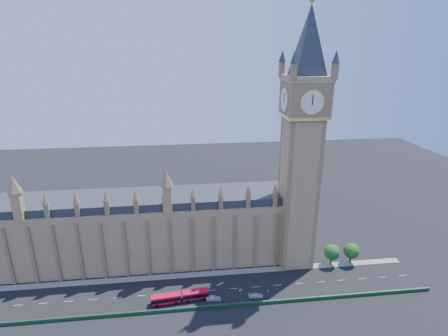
{
  "coord_description": "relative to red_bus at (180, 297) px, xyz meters",
  "views": [
    {
      "loc": [
        -3.43,
        -101.78,
        80.37
      ],
      "look_at": [
        9.8,
        10.0,
        41.8
      ],
      "focal_mm": 28.0,
      "sensor_mm": 36.0,
      "label": 1
    }
  ],
  "objects": [
    {
      "name": "car_grey",
      "position": [
        4.78,
        -0.08,
        -0.88
      ],
      "size": [
        5.02,
        2.49,
        1.65
      ],
      "primitive_type": "imported",
      "rotation": [
        0.0,
        0.0,
        1.69
      ],
      "color": "#404148",
      "rests_on": "ground"
    },
    {
      "name": "kerb_north",
      "position": [
        6.78,
        13.89,
        -1.63
      ],
      "size": [
        160.0,
        3.0,
        0.16
      ],
      "primitive_type": "cube",
      "color": "gray",
      "rests_on": "ground"
    },
    {
      "name": "cone_a",
      "position": [
        20.78,
        2.95,
        -1.39
      ],
      "size": [
        0.46,
        0.46,
        0.63
      ],
      "rotation": [
        0.0,
        0.0,
        0.17
      ],
      "color": "black",
      "rests_on": "ground"
    },
    {
      "name": "tree_east_near",
      "position": [
        59.0,
        14.47,
        3.94
      ],
      "size": [
        6.0,
        6.0,
        8.5
      ],
      "color": "#382619",
      "rests_on": "ground"
    },
    {
      "name": "cone_c",
      "position": [
        30.54,
        1.28,
        -1.32
      ],
      "size": [
        0.54,
        0.54,
        0.78
      ],
      "rotation": [
        0.0,
        0.0,
        0.11
      ],
      "color": "black",
      "rests_on": "ground"
    },
    {
      "name": "cone_b",
      "position": [
        20.78,
        2.46,
        -1.4
      ],
      "size": [
        0.4,
        0.4,
        0.62
      ],
      "rotation": [
        0.0,
        0.0,
        -0.03
      ],
      "color": "black",
      "rests_on": "ground"
    },
    {
      "name": "car_silver",
      "position": [
        11.19,
        -0.94,
        -0.91
      ],
      "size": [
        5.01,
        2.21,
        1.6
      ],
      "primitive_type": "imported",
      "rotation": [
        0.0,
        0.0,
        1.46
      ],
      "color": "#A3A4AA",
      "rests_on": "ground"
    },
    {
      "name": "elizabeth_tower",
      "position": [
        44.78,
        18.38,
        52.85
      ],
      "size": [
        20.59,
        20.59,
        105.0
      ],
      "color": "#A47E4F",
      "rests_on": "ground"
    },
    {
      "name": "tree_east_far",
      "position": [
        67.0,
        14.47,
        3.94
      ],
      "size": [
        6.0,
        6.0,
        8.5
      ],
      "color": "#382619",
      "rests_on": "ground"
    },
    {
      "name": "bridge_parapet",
      "position": [
        6.78,
        -4.61,
        -1.11
      ],
      "size": [
        160.0,
        0.6,
        1.2
      ],
      "primitive_type": "cube",
      "color": "#1E4C2D",
      "rests_on": "ground"
    },
    {
      "name": "cone_d",
      "position": [
        21.3,
        3.09,
        -1.35
      ],
      "size": [
        0.52,
        0.52,
        0.72
      ],
      "rotation": [
        0.0,
        0.0,
        0.15
      ],
      "color": "black",
      "rests_on": "ground"
    },
    {
      "name": "red_bus",
      "position": [
        0.0,
        0.0,
        0.0
      ],
      "size": [
        19.24,
        4.66,
        3.24
      ],
      "rotation": [
        0.0,
        0.0,
        0.1
      ],
      "color": "red",
      "rests_on": "ground"
    },
    {
      "name": "car_white",
      "position": [
        25.7,
        -1.19,
        -0.97
      ],
      "size": [
        5.17,
        2.28,
        1.47
      ],
      "primitive_type": "imported",
      "rotation": [
        0.0,
        0.0,
        1.53
      ],
      "color": "silver",
      "rests_on": "ground"
    },
    {
      "name": "ground",
      "position": [
        6.78,
        4.39,
        -1.71
      ],
      "size": [
        400.0,
        400.0,
        0.0
      ],
      "primitive_type": "plane",
      "color": "black",
      "rests_on": "ground"
    },
    {
      "name": "palace_westminster",
      "position": [
        -18.22,
        26.39,
        12.16
      ],
      "size": [
        120.0,
        20.0,
        28.0
      ],
      "color": "#A47E4F",
      "rests_on": "ground"
    }
  ]
}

